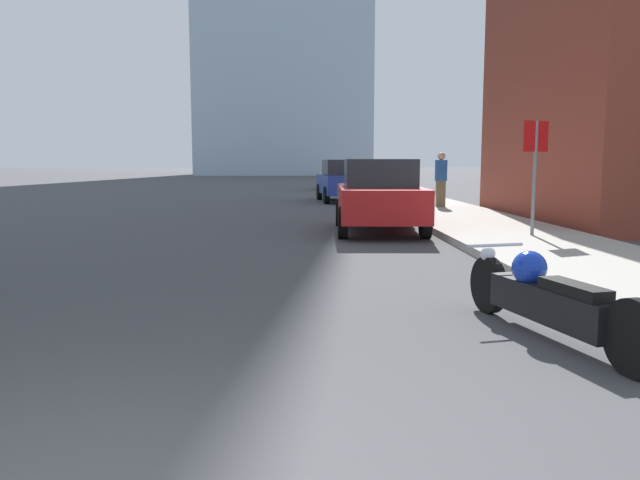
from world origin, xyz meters
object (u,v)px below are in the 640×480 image
object	(u,v)px
motorcycle	(546,298)
pedestrian	(441,179)
stop_sign	(535,158)
parked_car_blue	(343,181)
parked_car_white	(335,176)
parked_car_red	(379,195)

from	to	relation	value
motorcycle	pedestrian	world-z (taller)	pedestrian
stop_sign	motorcycle	bearing A→B (deg)	-109.45
parked_car_blue	parked_car_white	distance (m)	11.12
pedestrian	parked_car_white	bearing A→B (deg)	99.00
motorcycle	stop_sign	xyz separation A→B (m)	(2.39, 6.77, 1.31)
parked_car_red	pedestrian	world-z (taller)	pedestrian
motorcycle	stop_sign	world-z (taller)	stop_sign
motorcycle	stop_sign	size ratio (longest dim) A/B	1.17
parked_car_white	pedestrian	size ratio (longest dim) A/B	2.50
parked_car_red	parked_car_blue	world-z (taller)	parked_car_blue
parked_car_blue	parked_car_white	size ratio (longest dim) A/B	1.01
motorcycle	parked_car_white	xyz separation A→B (m)	(-0.28, 31.18, 0.45)
motorcycle	parked_car_blue	size ratio (longest dim) A/B	0.59
motorcycle	parked_car_red	size ratio (longest dim) A/B	0.61
parked_car_blue	stop_sign	size ratio (longest dim) A/B	1.98
motorcycle	stop_sign	distance (m)	7.30
parked_car_red	parked_car_white	distance (m)	22.41
stop_sign	pedestrian	world-z (taller)	stop_sign
motorcycle	parked_car_white	bearing A→B (deg)	77.15
parked_car_red	parked_car_blue	size ratio (longest dim) A/B	0.96
parked_car_red	stop_sign	size ratio (longest dim) A/B	1.91
parked_car_red	stop_sign	bearing A→B (deg)	-33.11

